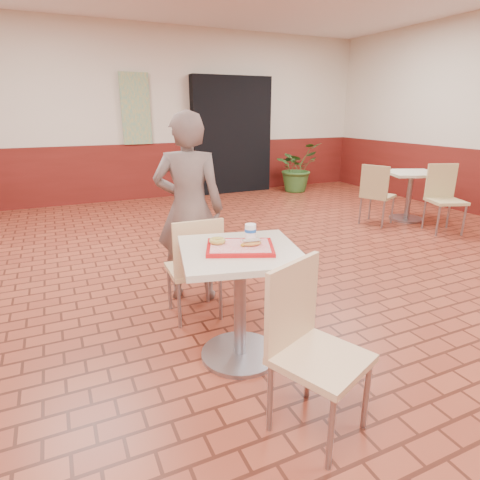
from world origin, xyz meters
name	(u,v)px	position (x,y,z in m)	size (l,w,h in m)	color
room_shell	(345,122)	(0.00, 0.00, 1.50)	(8.01, 10.01, 3.01)	maroon
wainscot_band	(335,248)	(0.00, 0.00, 0.50)	(8.00, 10.00, 1.00)	#591511
corridor_doorway	(232,136)	(1.20, 4.88, 1.10)	(1.60, 0.22, 2.20)	black
promo_poster	(136,109)	(-0.60, 4.94, 1.60)	(0.50, 0.03, 1.20)	gray
main_table	(240,286)	(-1.04, -0.38, 0.51)	(0.72, 0.72, 0.76)	beige
chair_main_front	(309,340)	(-0.98, -1.07, 0.49)	(0.53, 0.53, 0.88)	#D6AE80
chair_main_back	(196,264)	(-1.13, 0.23, 0.46)	(0.40, 0.40, 0.83)	#E8C48B
customer	(189,209)	(-1.04, 0.63, 0.79)	(0.58, 0.38, 1.59)	#6B5953
serving_tray	(240,247)	(-1.04, -0.38, 0.78)	(0.41, 0.32, 0.03)	#B80D10
ring_donut	(217,241)	(-1.15, -0.29, 0.80)	(0.10, 0.10, 0.03)	gold
long_john_donut	(251,243)	(-0.98, -0.42, 0.81)	(0.14, 0.08, 0.04)	gold
paper_cup	(250,231)	(-0.91, -0.27, 0.84)	(0.07, 0.07, 0.09)	white
second_table	(410,188)	(2.73, 1.79, 0.49)	(0.68, 0.68, 0.72)	beige
chair_second_left	(376,192)	(2.09, 1.79, 0.48)	(0.53, 0.53, 0.86)	tan
chair_second_front	(444,194)	(2.69, 1.17, 0.50)	(0.53, 0.53, 0.90)	tan
potted_plant	(297,167)	(2.41, 4.40, 0.48)	(0.87, 0.76, 0.97)	#315A24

